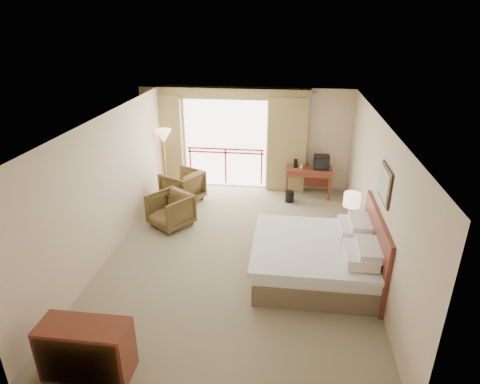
# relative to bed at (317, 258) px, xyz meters

# --- Properties ---
(floor) EXTENTS (7.00, 7.00, 0.00)m
(floor) POSITION_rel_bed_xyz_m (-1.50, 0.60, -0.38)
(floor) COLOR #827859
(floor) RESTS_ON ground
(ceiling) EXTENTS (7.00, 7.00, 0.00)m
(ceiling) POSITION_rel_bed_xyz_m (-1.50, 0.60, 2.32)
(ceiling) COLOR white
(ceiling) RESTS_ON wall_back
(wall_back) EXTENTS (5.00, 0.00, 5.00)m
(wall_back) POSITION_rel_bed_xyz_m (-1.50, 4.10, 0.97)
(wall_back) COLOR beige
(wall_back) RESTS_ON ground
(wall_front) EXTENTS (5.00, 0.00, 5.00)m
(wall_front) POSITION_rel_bed_xyz_m (-1.50, -2.90, 0.97)
(wall_front) COLOR beige
(wall_front) RESTS_ON ground
(wall_left) EXTENTS (0.00, 7.00, 7.00)m
(wall_left) POSITION_rel_bed_xyz_m (-4.00, 0.60, 0.97)
(wall_left) COLOR beige
(wall_left) RESTS_ON ground
(wall_right) EXTENTS (0.00, 7.00, 7.00)m
(wall_right) POSITION_rel_bed_xyz_m (1.00, 0.60, 0.97)
(wall_right) COLOR beige
(wall_right) RESTS_ON ground
(balcony_door) EXTENTS (2.40, 0.00, 2.40)m
(balcony_door) POSITION_rel_bed_xyz_m (-2.30, 4.08, 0.82)
(balcony_door) COLOR white
(balcony_door) RESTS_ON wall_back
(balcony_railing) EXTENTS (2.09, 0.03, 1.02)m
(balcony_railing) POSITION_rel_bed_xyz_m (-2.30, 4.06, 0.44)
(balcony_railing) COLOR #B5200F
(balcony_railing) RESTS_ON wall_back
(curtain_left) EXTENTS (1.00, 0.26, 2.50)m
(curtain_left) POSITION_rel_bed_xyz_m (-3.95, 3.95, 0.87)
(curtain_left) COLOR olive
(curtain_left) RESTS_ON wall_back
(curtain_right) EXTENTS (1.00, 0.26, 2.50)m
(curtain_right) POSITION_rel_bed_xyz_m (-0.65, 3.95, 0.87)
(curtain_right) COLOR olive
(curtain_right) RESTS_ON wall_back
(valance) EXTENTS (4.40, 0.22, 0.28)m
(valance) POSITION_rel_bed_xyz_m (-2.30, 3.98, 2.17)
(valance) COLOR olive
(valance) RESTS_ON wall_back
(hvac_vent) EXTENTS (0.50, 0.04, 0.50)m
(hvac_vent) POSITION_rel_bed_xyz_m (-0.20, 4.07, 1.97)
(hvac_vent) COLOR silver
(hvac_vent) RESTS_ON wall_back
(bed) EXTENTS (2.13, 2.06, 0.97)m
(bed) POSITION_rel_bed_xyz_m (0.00, 0.00, 0.00)
(bed) COLOR brown
(bed) RESTS_ON floor
(headboard) EXTENTS (0.06, 2.10, 1.30)m
(headboard) POSITION_rel_bed_xyz_m (0.96, 0.00, 0.27)
(headboard) COLOR #5E2318
(headboard) RESTS_ON wall_right
(framed_art) EXTENTS (0.04, 0.72, 0.60)m
(framed_art) POSITION_rel_bed_xyz_m (0.97, 0.00, 1.47)
(framed_art) COLOR black
(framed_art) RESTS_ON wall_right
(nightstand) EXTENTS (0.40, 0.47, 0.54)m
(nightstand) POSITION_rel_bed_xyz_m (0.70, 1.17, -0.11)
(nightstand) COLOR #5E2318
(nightstand) RESTS_ON floor
(table_lamp) EXTENTS (0.33, 0.33, 0.59)m
(table_lamp) POSITION_rel_bed_xyz_m (0.70, 1.22, 0.62)
(table_lamp) COLOR tan
(table_lamp) RESTS_ON nightstand
(phone) EXTENTS (0.22, 0.19, 0.09)m
(phone) POSITION_rel_bed_xyz_m (0.65, 1.02, 0.21)
(phone) COLOR black
(phone) RESTS_ON nightstand
(desk) EXTENTS (1.18, 0.57, 0.77)m
(desk) POSITION_rel_bed_xyz_m (-0.05, 3.67, 0.22)
(desk) COLOR #5E2318
(desk) RESTS_ON floor
(tv) EXTENTS (0.39, 0.31, 0.35)m
(tv) POSITION_rel_bed_xyz_m (0.25, 3.61, 0.57)
(tv) COLOR black
(tv) RESTS_ON desk
(coffee_maker) EXTENTS (0.14, 0.14, 0.23)m
(coffee_maker) POSITION_rel_bed_xyz_m (-0.40, 3.62, 0.50)
(coffee_maker) COLOR black
(coffee_maker) RESTS_ON desk
(cup) EXTENTS (0.07, 0.07, 0.09)m
(cup) POSITION_rel_bed_xyz_m (-0.25, 3.57, 0.43)
(cup) COLOR white
(cup) RESTS_ON desk
(wastebasket) EXTENTS (0.23, 0.23, 0.28)m
(wastebasket) POSITION_rel_bed_xyz_m (-0.51, 3.17, -0.24)
(wastebasket) COLOR black
(wastebasket) RESTS_ON floor
(armchair_far) EXTENTS (1.18, 1.17, 0.81)m
(armchair_far) POSITION_rel_bed_xyz_m (-3.21, 2.87, -0.38)
(armchair_far) COLOR #4A391C
(armchair_far) RESTS_ON floor
(armchair_near) EXTENTS (1.15, 1.16, 0.76)m
(armchair_near) POSITION_rel_bed_xyz_m (-3.14, 1.54, -0.38)
(armchair_near) COLOR #4A391C
(armchair_near) RESTS_ON floor
(side_table) EXTENTS (0.54, 0.54, 0.59)m
(side_table) POSITION_rel_bed_xyz_m (-3.20, 2.07, 0.03)
(side_table) COLOR black
(side_table) RESTS_ON floor
(book) EXTENTS (0.18, 0.24, 0.02)m
(book) POSITION_rel_bed_xyz_m (-3.20, 2.07, 0.22)
(book) COLOR white
(book) RESTS_ON side_table
(floor_lamp) EXTENTS (0.43, 0.43, 1.70)m
(floor_lamp) POSITION_rel_bed_xyz_m (-3.80, 3.45, 1.08)
(floor_lamp) COLOR tan
(floor_lamp) RESTS_ON floor
(dresser) EXTENTS (1.16, 0.49, 0.77)m
(dresser) POSITION_rel_bed_xyz_m (-3.06, -2.56, 0.01)
(dresser) COLOR #5E2318
(dresser) RESTS_ON floor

